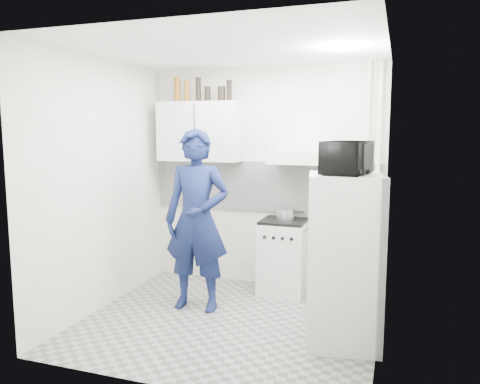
% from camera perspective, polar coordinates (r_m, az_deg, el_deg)
% --- Properties ---
extents(floor, '(2.80, 2.80, 0.00)m').
position_cam_1_polar(floor, '(4.76, -1.39, -15.56)').
color(floor, gray).
rests_on(floor, ground).
extents(ceiling, '(2.80, 2.80, 0.00)m').
position_cam_1_polar(ceiling, '(4.44, -1.51, 17.06)').
color(ceiling, white).
rests_on(ceiling, wall_back).
extents(wall_back, '(2.80, 0.00, 2.80)m').
position_cam_1_polar(wall_back, '(5.59, 3.00, 1.72)').
color(wall_back, white).
rests_on(wall_back, floor).
extents(wall_left, '(0.00, 2.60, 2.60)m').
position_cam_1_polar(wall_left, '(5.07, -16.47, 0.82)').
color(wall_left, white).
rests_on(wall_left, floor).
extents(wall_right, '(0.00, 2.60, 2.60)m').
position_cam_1_polar(wall_right, '(4.14, 17.03, -0.64)').
color(wall_right, white).
rests_on(wall_right, floor).
extents(person, '(0.72, 0.50, 1.89)m').
position_cam_1_polar(person, '(4.87, -5.28, -3.42)').
color(person, '#111B44').
rests_on(person, floor).
extents(stove, '(0.52, 0.52, 0.83)m').
position_cam_1_polar(stove, '(5.44, 5.31, -7.97)').
color(stove, silver).
rests_on(stove, floor).
extents(fridge, '(0.72, 0.72, 1.50)m').
position_cam_1_polar(fridge, '(4.19, 12.56, -8.10)').
color(fridge, silver).
rests_on(fridge, floor).
extents(stove_top, '(0.50, 0.50, 0.03)m').
position_cam_1_polar(stove_top, '(5.35, 5.37, -3.54)').
color(stove_top, black).
rests_on(stove_top, stove).
extents(saucepan, '(0.20, 0.20, 0.11)m').
position_cam_1_polar(saucepan, '(5.39, 5.55, -2.68)').
color(saucepan, silver).
rests_on(saucepan, stove_top).
extents(microwave, '(0.55, 0.42, 0.28)m').
position_cam_1_polar(microwave, '(4.05, 12.92, 4.09)').
color(microwave, black).
rests_on(microwave, fridge).
extents(bottle_b, '(0.08, 0.08, 0.29)m').
position_cam_1_polar(bottle_b, '(5.80, -7.65, 12.23)').
color(bottle_b, brown).
rests_on(bottle_b, upper_cabinet).
extents(bottle_c, '(0.06, 0.06, 0.26)m').
position_cam_1_polar(bottle_c, '(5.74, -6.49, 12.11)').
color(bottle_c, brown).
rests_on(bottle_c, upper_cabinet).
extents(bottle_d, '(0.06, 0.06, 0.28)m').
position_cam_1_polar(bottle_d, '(5.68, -5.11, 12.31)').
color(bottle_d, black).
rests_on(bottle_d, upper_cabinet).
extents(canister_a, '(0.07, 0.07, 0.18)m').
position_cam_1_polar(canister_a, '(5.63, -3.97, 11.82)').
color(canister_a, black).
rests_on(canister_a, upper_cabinet).
extents(canister_b, '(0.09, 0.09, 0.17)m').
position_cam_1_polar(canister_b, '(5.57, -2.27, 11.86)').
color(canister_b, black).
rests_on(canister_b, upper_cabinet).
extents(bottle_e, '(0.06, 0.06, 0.24)m').
position_cam_1_polar(bottle_e, '(5.54, -1.34, 12.26)').
color(bottle_e, black).
rests_on(bottle_e, upper_cabinet).
extents(upper_cabinet, '(1.00, 0.35, 0.70)m').
position_cam_1_polar(upper_cabinet, '(5.65, -4.84, 7.35)').
color(upper_cabinet, silver).
rests_on(upper_cabinet, wall_back).
extents(range_hood, '(0.60, 0.50, 0.14)m').
position_cam_1_polar(range_hood, '(5.22, 7.03, 4.24)').
color(range_hood, silver).
rests_on(range_hood, wall_back).
extents(backsplash, '(2.74, 0.03, 0.60)m').
position_cam_1_polar(backsplash, '(5.59, 2.95, 0.69)').
color(backsplash, white).
rests_on(backsplash, wall_back).
extents(pipe_a, '(0.05, 0.05, 2.60)m').
position_cam_1_polar(pipe_a, '(5.31, 16.38, 1.11)').
color(pipe_a, silver).
rests_on(pipe_a, floor).
extents(pipe_b, '(0.04, 0.04, 2.60)m').
position_cam_1_polar(pipe_b, '(5.31, 15.09, 1.17)').
color(pipe_b, silver).
rests_on(pipe_b, floor).
extents(ceiling_spot_fixture, '(0.10, 0.10, 0.02)m').
position_cam_1_polar(ceiling_spot_fixture, '(4.39, 12.34, 16.60)').
color(ceiling_spot_fixture, white).
rests_on(ceiling_spot_fixture, ceiling).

